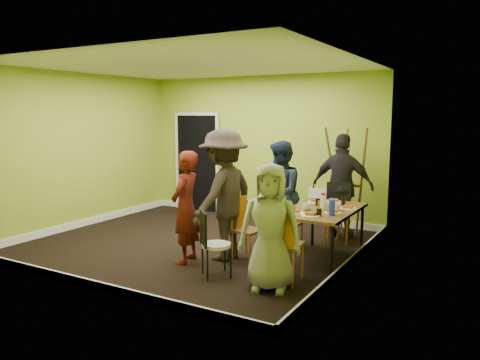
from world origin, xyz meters
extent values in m
plane|color=black|center=(0.00, 0.00, 0.00)|extent=(5.00, 5.00, 0.00)
cube|color=#91AC2C|center=(0.00, 2.25, 1.40)|extent=(5.00, 0.04, 2.80)
cube|color=#91AC2C|center=(0.00, -2.25, 1.40)|extent=(5.00, 0.04, 2.80)
cube|color=#91AC2C|center=(-2.50, 0.00, 1.40)|extent=(0.04, 4.50, 2.80)
cube|color=#91AC2C|center=(2.50, 0.00, 1.40)|extent=(0.04, 4.50, 2.80)
cube|color=white|center=(0.00, 0.00, 2.80)|extent=(5.00, 4.50, 0.04)
cube|color=black|center=(-1.50, 2.22, 1.02)|extent=(1.00, 0.05, 2.04)
cube|color=white|center=(1.30, 2.22, 0.40)|extent=(0.50, 0.04, 0.55)
cylinder|color=black|center=(1.66, -0.54, 0.35)|extent=(0.04, 0.04, 0.71)
cylinder|color=black|center=(2.44, -0.54, 0.35)|extent=(0.04, 0.04, 0.71)
cylinder|color=black|center=(1.66, 0.84, 0.35)|extent=(0.04, 0.04, 0.71)
cylinder|color=black|center=(2.44, 0.84, 0.35)|extent=(0.04, 0.04, 0.71)
cube|color=brown|center=(2.05, 0.15, 0.73)|extent=(0.90, 1.50, 0.04)
cylinder|color=orange|center=(1.25, 0.65, 0.20)|extent=(0.02, 0.02, 0.41)
cylinder|color=orange|center=(1.26, 0.34, 0.20)|extent=(0.02, 0.02, 0.41)
cylinder|color=orange|center=(1.56, 0.66, 0.20)|extent=(0.02, 0.02, 0.41)
cylinder|color=orange|center=(1.57, 0.36, 0.20)|extent=(0.02, 0.02, 0.41)
cube|color=brown|center=(1.41, 0.50, 0.41)|extent=(0.38, 0.38, 0.04)
cube|color=orange|center=(1.24, 0.50, 0.65)|extent=(0.04, 0.34, 0.45)
cylinder|color=orange|center=(0.97, -0.08, 0.21)|extent=(0.02, 0.02, 0.41)
cylinder|color=orange|center=(0.92, -0.39, 0.21)|extent=(0.02, 0.02, 0.41)
cylinder|color=orange|center=(1.28, -0.13, 0.21)|extent=(0.02, 0.02, 0.41)
cylinder|color=orange|center=(1.23, -0.44, 0.21)|extent=(0.02, 0.02, 0.41)
cube|color=brown|center=(1.10, -0.26, 0.41)|extent=(0.42, 0.42, 0.04)
cube|color=orange|center=(0.93, -0.23, 0.66)|extent=(0.08, 0.35, 0.46)
cylinder|color=orange|center=(2.05, 1.41, 0.21)|extent=(0.02, 0.02, 0.42)
cylinder|color=orange|center=(1.74, 1.33, 0.21)|extent=(0.02, 0.02, 0.42)
cylinder|color=orange|center=(2.13, 1.10, 0.21)|extent=(0.02, 0.02, 0.42)
cylinder|color=orange|center=(1.82, 1.03, 0.21)|extent=(0.02, 0.02, 0.42)
cube|color=brown|center=(1.94, 1.22, 0.42)|extent=(0.45, 0.45, 0.04)
cube|color=orange|center=(1.89, 1.39, 0.67)|extent=(0.35, 0.11, 0.47)
cylinder|color=orange|center=(1.77, -1.05, 0.24)|extent=(0.03, 0.03, 0.47)
cylinder|color=orange|center=(2.13, -1.02, 0.24)|extent=(0.03, 0.03, 0.47)
cylinder|color=orange|center=(1.75, -0.69, 0.24)|extent=(0.03, 0.03, 0.47)
cylinder|color=orange|center=(2.10, -0.67, 0.24)|extent=(0.03, 0.03, 0.47)
cube|color=brown|center=(1.94, -0.86, 0.47)|extent=(0.45, 0.45, 0.04)
cube|color=orange|center=(1.95, -1.06, 0.75)|extent=(0.40, 0.06, 0.52)
cylinder|color=black|center=(0.89, -1.10, 0.20)|extent=(0.02, 0.02, 0.40)
cylinder|color=black|center=(1.10, -1.31, 0.20)|extent=(0.02, 0.02, 0.40)
cylinder|color=black|center=(1.10, -0.89, 0.20)|extent=(0.02, 0.02, 0.40)
cylinder|color=black|center=(1.31, -1.09, 0.20)|extent=(0.02, 0.02, 0.40)
cylinder|color=white|center=(1.10, -1.10, 0.40)|extent=(0.37, 0.37, 0.04)
cube|color=black|center=(0.98, -1.22, 0.63)|extent=(0.26, 0.25, 0.44)
cylinder|color=brown|center=(1.68, 1.78, 0.92)|extent=(0.27, 0.43, 1.85)
cylinder|color=brown|center=(2.16, 1.78, 0.92)|extent=(0.27, 0.43, 1.85)
cylinder|color=brown|center=(1.92, 1.51, 0.92)|extent=(0.04, 0.42, 1.81)
cube|color=brown|center=(1.92, 1.73, 0.87)|extent=(0.50, 0.04, 0.04)
cylinder|color=white|center=(1.81, 0.56, 0.76)|extent=(0.26, 0.26, 0.01)
cylinder|color=white|center=(1.83, -0.29, 0.76)|extent=(0.25, 0.25, 0.01)
cylinder|color=white|center=(2.02, 0.74, 0.76)|extent=(0.22, 0.22, 0.01)
cylinder|color=white|center=(2.08, -0.34, 0.76)|extent=(0.25, 0.25, 0.01)
cylinder|color=white|center=(2.37, 0.34, 0.76)|extent=(0.24, 0.24, 0.01)
cylinder|color=white|center=(2.27, -0.03, 0.76)|extent=(0.22, 0.22, 0.01)
cylinder|color=white|center=(2.07, 0.14, 0.85)|extent=(0.07, 0.07, 0.20)
cylinder|color=#1C2FD5|center=(2.31, -0.18, 0.85)|extent=(0.08, 0.08, 0.21)
cylinder|color=orange|center=(1.96, 0.28, 0.79)|extent=(0.03, 0.03, 0.09)
cylinder|color=black|center=(1.92, 0.35, 0.80)|extent=(0.06, 0.06, 0.11)
cylinder|color=black|center=(2.22, 0.59, 0.80)|extent=(0.06, 0.06, 0.10)
cylinder|color=black|center=(2.18, -0.30, 0.80)|extent=(0.07, 0.07, 0.10)
imported|color=white|center=(1.90, -0.03, 0.80)|extent=(0.12, 0.12, 0.10)
imported|color=white|center=(2.26, 0.17, 0.80)|extent=(0.11, 0.11, 0.10)
imported|color=#56140E|center=(0.42, -0.82, 0.78)|extent=(0.49, 0.64, 1.57)
imported|color=#162138|center=(1.19, 0.61, 0.83)|extent=(0.84, 0.96, 1.65)
imported|color=#2D221E|center=(0.80, -0.42, 0.93)|extent=(0.79, 1.26, 1.86)
imported|color=black|center=(1.91, 1.54, 0.87)|extent=(1.04, 0.47, 1.75)
imported|color=gray|center=(1.90, -1.18, 0.75)|extent=(0.84, 0.67, 1.51)
camera|label=1|loc=(4.24, -5.97, 2.07)|focal=35.00mm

